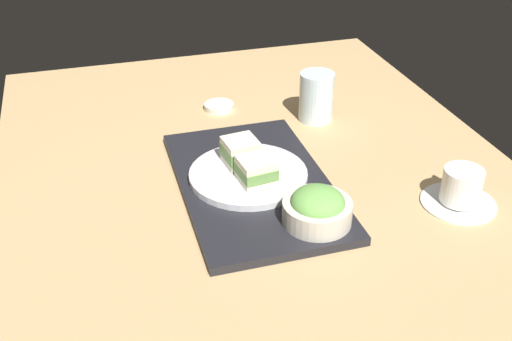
# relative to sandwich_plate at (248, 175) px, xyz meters

# --- Properties ---
(ground_plane) EXTENTS (1.40, 1.00, 0.03)m
(ground_plane) POSITION_rel_sandwich_plate_xyz_m (0.01, 0.03, -0.04)
(ground_plane) COLOR tan
(serving_tray) EXTENTS (0.44, 0.27, 0.02)m
(serving_tray) POSITION_rel_sandwich_plate_xyz_m (0.01, 0.01, -0.01)
(serving_tray) COLOR black
(serving_tray) RESTS_ON ground_plane
(sandwich_plate) EXTENTS (0.22, 0.22, 0.01)m
(sandwich_plate) POSITION_rel_sandwich_plate_xyz_m (0.00, 0.00, 0.00)
(sandwich_plate) COLOR silver
(sandwich_plate) RESTS_ON serving_tray
(sandwich_near) EXTENTS (0.07, 0.07, 0.05)m
(sandwich_near) POSITION_rel_sandwich_plate_xyz_m (-0.03, -0.01, 0.03)
(sandwich_near) COLOR #EFE5C1
(sandwich_near) RESTS_ON sandwich_plate
(sandwich_far) EXTENTS (0.07, 0.07, 0.05)m
(sandwich_far) POSITION_rel_sandwich_plate_xyz_m (0.03, 0.01, 0.03)
(sandwich_far) COLOR #EFE5C1
(sandwich_far) RESTS_ON sandwich_plate
(salad_bowl) EXTENTS (0.12, 0.12, 0.06)m
(salad_bowl) POSITION_rel_sandwich_plate_xyz_m (0.16, 0.07, 0.02)
(salad_bowl) COLOR beige
(salad_bowl) RESTS_ON serving_tray
(coffee_cup) EXTENTS (0.13, 0.13, 0.07)m
(coffee_cup) POSITION_rel_sandwich_plate_xyz_m (0.16, 0.35, 0.01)
(coffee_cup) COLOR white
(coffee_cup) RESTS_ON ground_plane
(drinking_glass) EXTENTS (0.08, 0.08, 0.11)m
(drinking_glass) POSITION_rel_sandwich_plate_xyz_m (-0.22, 0.22, 0.03)
(drinking_glass) COLOR silver
(drinking_glass) RESTS_ON ground_plane
(small_sauce_dish) EXTENTS (0.07, 0.07, 0.01)m
(small_sauce_dish) POSITION_rel_sandwich_plate_xyz_m (-0.33, 0.02, -0.02)
(small_sauce_dish) COLOR silver
(small_sauce_dish) RESTS_ON ground_plane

